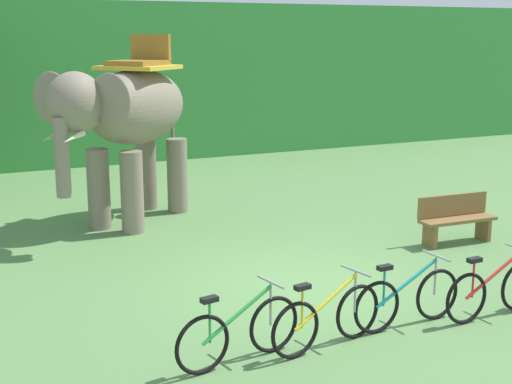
% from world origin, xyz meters
% --- Properties ---
extents(ground_plane, '(80.00, 80.00, 0.00)m').
position_xyz_m(ground_plane, '(0.00, 0.00, 0.00)').
color(ground_plane, '#567F47').
extents(foliage_hedge, '(36.00, 6.00, 4.72)m').
position_xyz_m(foliage_hedge, '(0.00, 14.37, 2.36)').
color(foliage_hedge, '#3D8E42').
rests_on(foliage_hedge, ground).
extents(elephant, '(3.76, 3.58, 3.78)m').
position_xyz_m(elephant, '(-1.41, 4.68, 2.20)').
color(elephant, gray).
rests_on(elephant, ground).
extents(bike_green, '(1.69, 0.52, 0.92)m').
position_xyz_m(bike_green, '(-1.94, -1.99, 0.39)').
color(bike_green, black).
rests_on(bike_green, ground).
extents(bike_yellow, '(1.69, 0.52, 0.92)m').
position_xyz_m(bike_yellow, '(-0.80, -2.08, 0.39)').
color(bike_yellow, black).
rests_on(bike_yellow, ground).
extents(bike_teal, '(1.71, 0.52, 0.92)m').
position_xyz_m(bike_teal, '(0.50, -1.95, 0.39)').
color(bike_teal, black).
rests_on(bike_teal, ground).
extents(bike_red, '(1.71, 0.52, 0.92)m').
position_xyz_m(bike_red, '(1.75, -2.19, 0.39)').
color(bike_red, black).
rests_on(bike_red, ground).
extents(wooden_bench, '(1.52, 0.47, 0.89)m').
position_xyz_m(wooden_bench, '(3.66, 0.83, 0.48)').
color(wooden_bench, brown).
rests_on(wooden_bench, ground).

